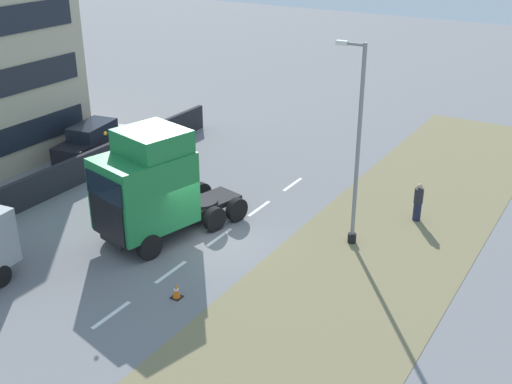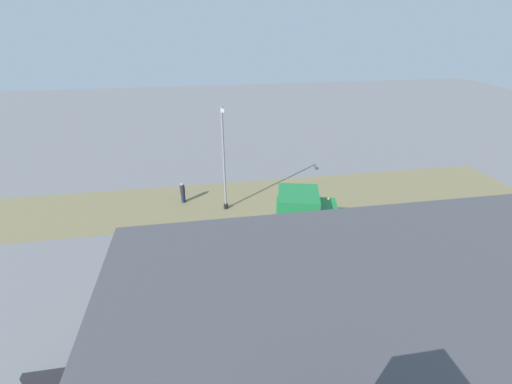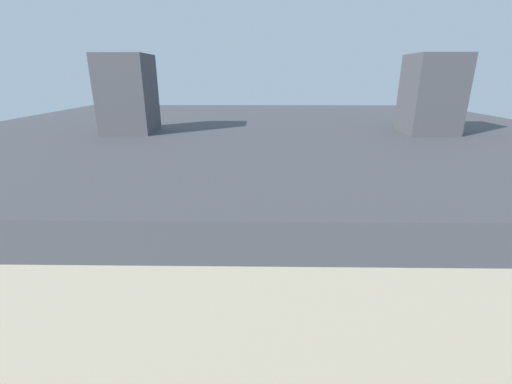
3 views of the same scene
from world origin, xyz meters
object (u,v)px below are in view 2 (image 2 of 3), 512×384
Objects in this scene: flatbed_truck at (425,264)px; pedestrian at (183,193)px; lorry_cab at (301,228)px; lamp_post at (224,165)px; traffic_cone_lead at (325,222)px.

pedestrian is at bearing 41.94° from flatbed_truck.
lamp_post reaches higher than lorry_cab.
lorry_cab is 11.57× the size of traffic_cone_lead.
flatbed_truck is at bearing 75.76° from lorry_cab.
lorry_cab is at bearing 55.59° from flatbed_truck.
flatbed_truck is 0.76× the size of lamp_post.
lorry_cab is 11.38m from pedestrian.
lamp_post is (-10.28, -10.09, 2.30)m from flatbed_truck.
lamp_post is 4.67× the size of pedestrian.
pedestrian is at bearing -117.06° from traffic_cone_lead.
traffic_cone_lead is at bearing 62.94° from pedestrian.
lorry_cab is at bearing 29.29° from lamp_post.
lorry_cab is at bearing 39.93° from pedestrian.
pedestrian is at bearing -116.50° from lamp_post.
flatbed_truck is at bearing 25.62° from traffic_cone_lead.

